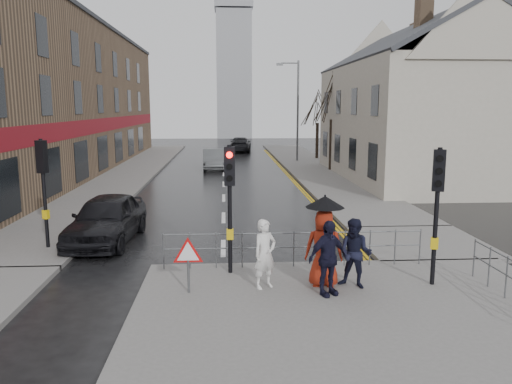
{
  "coord_description": "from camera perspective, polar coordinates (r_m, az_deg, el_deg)",
  "views": [
    {
      "loc": [
        0.09,
        -12.55,
        4.49
      ],
      "look_at": [
        1.14,
        4.31,
        1.6
      ],
      "focal_mm": 35.0,
      "sensor_mm": 36.0,
      "label": 1
    }
  ],
  "objects": [
    {
      "name": "church_tower",
      "position": [
        74.7,
        -2.53,
        13.15
      ],
      "size": [
        5.0,
        5.0,
        18.0
      ],
      "primitive_type": "cube",
      "color": "gray",
      "rests_on": "ground"
    },
    {
      "name": "car_far",
      "position": [
        50.71,
        -1.81,
        5.45
      ],
      "size": [
        2.44,
        5.25,
        1.48
      ],
      "primitive_type": "imported",
      "rotation": [
        0.0,
        0.0,
        3.07
      ],
      "color": "black",
      "rests_on": "ground"
    },
    {
      "name": "right_pavement",
      "position": [
        38.34,
        6.1,
        3.02
      ],
      "size": [
        4.0,
        40.0,
        0.14
      ],
      "primitive_type": "cube",
      "color": "#605E5B",
      "rests_on": "ground"
    },
    {
      "name": "pedestrian_with_umbrella",
      "position": [
        12.27,
        7.79,
        -5.38
      ],
      "size": [
        1.03,
        0.96,
        2.25
      ],
      "color": "maroon",
      "rests_on": "near_pavement"
    },
    {
      "name": "pedestrian_b",
      "position": [
        12.38,
        11.27,
        -6.9
      ],
      "size": [
        1.04,
        0.97,
        1.7
      ],
      "primitive_type": "imported",
      "rotation": [
        0.0,
        0.0,
        -0.51
      ],
      "color": "black",
      "rests_on": "near_pavement"
    },
    {
      "name": "guard_railing_front",
      "position": [
        13.76,
        4.35,
        -5.62
      ],
      "size": [
        7.14,
        0.04,
        1.0
      ],
      "color": "#595B5E",
      "rests_on": "near_pavement"
    },
    {
      "name": "traffic_signal_near_left",
      "position": [
        12.9,
        -3.03,
        0.63
      ],
      "size": [
        0.28,
        0.27,
        3.4
      ],
      "color": "black",
      "rests_on": "near_pavement"
    },
    {
      "name": "pavement_bridge_right",
      "position": [
        17.39,
        18.29,
        -5.53
      ],
      "size": [
        4.0,
        4.2,
        0.14
      ],
      "primitive_type": "cube",
      "color": "#605E5B",
      "rests_on": "ground"
    },
    {
      "name": "building_right_cream",
      "position": [
        32.79,
        18.01,
        9.74
      ],
      "size": [
        9.0,
        16.4,
        10.1
      ],
      "color": "#B7AE9F",
      "rests_on": "ground"
    },
    {
      "name": "pedestrian_d",
      "position": [
        11.77,
        8.19,
        -7.48
      ],
      "size": [
        1.13,
        0.85,
        1.78
      ],
      "primitive_type": "imported",
      "rotation": [
        0.0,
        0.0,
        0.46
      ],
      "color": "black",
      "rests_on": "near_pavement"
    },
    {
      "name": "tree_far",
      "position": [
        43.28,
        7.07,
        9.53
      ],
      "size": [
        2.4,
        2.4,
        5.64
      ],
      "color": "black",
      "rests_on": "right_pavement"
    },
    {
      "name": "warning_sign",
      "position": [
        11.89,
        -7.77,
        -7.25
      ],
      "size": [
        0.8,
        0.07,
        1.35
      ],
      "color": "#595B5E",
      "rests_on": "near_pavement"
    },
    {
      "name": "car_mid",
      "position": [
        36.53,
        -4.84,
        3.75
      ],
      "size": [
        1.68,
        4.46,
        1.45
      ],
      "primitive_type": "imported",
      "rotation": [
        0.0,
        0.0,
        0.03
      ],
      "color": "#4E5154",
      "rests_on": "ground"
    },
    {
      "name": "near_pavement",
      "position": [
        10.48,
        13.4,
        -15.52
      ],
      "size": [
        10.0,
        9.0,
        0.14
      ],
      "primitive_type": "cube",
      "color": "#605E5B",
      "rests_on": "ground"
    },
    {
      "name": "ground",
      "position": [
        13.33,
        -3.8,
        -10.01
      ],
      "size": [
        120.0,
        120.0,
        0.0
      ],
      "primitive_type": "plane",
      "color": "black",
      "rests_on": "ground"
    },
    {
      "name": "left_pavement",
      "position": [
        36.42,
        -13.97,
        2.44
      ],
      "size": [
        4.0,
        44.0,
        0.14
      ],
      "primitive_type": "cube",
      "color": "#605E5B",
      "rests_on": "ground"
    },
    {
      "name": "tree_near",
      "position": [
        35.34,
        8.7,
        10.64
      ],
      "size": [
        2.4,
        2.4,
        6.58
      ],
      "color": "black",
      "rests_on": "right_pavement"
    },
    {
      "name": "pedestrian_a",
      "position": [
        12.13,
        1.02,
        -7.09
      ],
      "size": [
        0.74,
        0.67,
        1.69
      ],
      "primitive_type": "imported",
      "rotation": [
        0.0,
        0.0,
        0.56
      ],
      "color": "silver",
      "rests_on": "near_pavement"
    },
    {
      "name": "traffic_signal_far_left",
      "position": [
        16.65,
        -23.16,
        1.91
      ],
      "size": [
        0.34,
        0.33,
        3.4
      ],
      "color": "black",
      "rests_on": "left_pavement"
    },
    {
      "name": "street_lamp",
      "position": [
        40.95,
        4.55,
        9.97
      ],
      "size": [
        1.83,
        0.25,
        8.0
      ],
      "color": "#595B5E",
      "rests_on": "right_pavement"
    },
    {
      "name": "traffic_signal_near_right",
      "position": [
        12.78,
        20.04,
        -0.03
      ],
      "size": [
        0.34,
        0.33,
        3.4
      ],
      "color": "black",
      "rests_on": "near_pavement"
    },
    {
      "name": "car_parked",
      "position": [
        17.41,
        -16.7,
        -2.94
      ],
      "size": [
        2.23,
        4.84,
        1.61
      ],
      "primitive_type": "imported",
      "rotation": [
        0.0,
        0.0,
        -0.07
      ],
      "color": "black",
      "rests_on": "ground"
    },
    {
      "name": "building_left_terrace",
      "position": [
        36.61,
        -23.2,
        9.73
      ],
      "size": [
        8.0,
        42.0,
        10.0
      ],
      "primitive_type": "cube",
      "color": "brown",
      "rests_on": "ground"
    }
  ]
}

